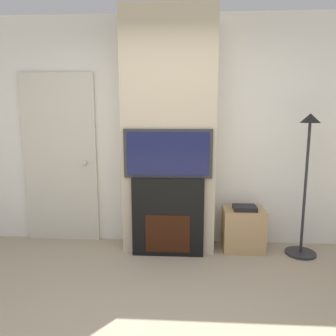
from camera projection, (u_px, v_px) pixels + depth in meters
The scene contains 7 objects.
wall_back at pixel (170, 133), 3.93m from camera, with size 6.00×0.06×2.70m.
chimney_breast at pixel (169, 134), 3.70m from camera, with size 1.04×0.40×2.70m.
fireplace at pixel (168, 217), 3.66m from camera, with size 0.80×0.15×0.89m.
television at pixel (168, 154), 3.54m from camera, with size 0.96×0.07×0.53m.
floor_lamp at pixel (306, 176), 3.57m from camera, with size 0.34×0.34×1.59m.
media_stand at pixel (243, 229), 3.82m from camera, with size 0.47×0.36×0.54m.
entry_door at pixel (60, 159), 4.01m from camera, with size 0.91×0.09×2.05m.
Camera 1 is at (0.21, -1.90, 1.62)m, focal length 35.00 mm.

